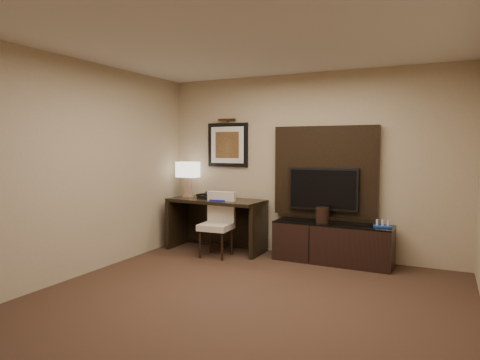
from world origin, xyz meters
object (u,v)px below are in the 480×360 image
Objects in this scene: desk_phone at (206,195)px; desk at (216,225)px; desk_chair at (216,226)px; credenza at (332,243)px; table_lamp at (188,180)px; ice_bucket at (322,215)px; minibar_tray at (383,224)px; tv at (323,189)px.

desk is at bearing 6.60° from desk_phone.
desk_chair is at bearing -57.47° from desk.
table_lamp reaches higher than credenza.
ice_bucket reaches higher than minibar_tray.
desk is at bearing -178.86° from ice_bucket.
credenza is at bearing -0.68° from table_lamp.
desk_chair is 1.06m from table_lamp.
desk_chair is at bearing -29.56° from table_lamp.
tv is 0.95m from minibar_tray.
table_lamp is at bearing -179.26° from credenza.
tv is at bearing 102.15° from ice_bucket.
table_lamp is (-2.38, 0.03, 0.80)m from credenza.
desk_chair is at bearing -159.68° from tv.
ice_bucket is at bearing 5.59° from desk.
desk_phone reaches higher than desk.
credenza is at bearing 6.64° from ice_bucket.
desk is 2.77× the size of table_lamp.
desk_phone is 1.87m from ice_bucket.
table_lamp is at bearing 176.56° from desk.
desk_phone is (-2.01, -0.04, 0.58)m from credenza.
ice_bucket is at bearing -171.94° from credenza.
desk_phone is (-0.19, 0.01, 0.46)m from desk.
tv reaches higher than ice_bucket.
credenza is 0.41m from ice_bucket.
desk_chair is 1.55m from ice_bucket.
credenza is at bearing 6.03° from desk.
ice_bucket is (1.49, 0.38, 0.21)m from desk_chair.
desk_chair is 0.66m from desk_phone.
desk is 1.82m from credenza.
credenza is (1.81, 0.05, -0.12)m from desk.
desk is at bearing -179.02° from minibar_tray.
tv is 1.65m from desk_chair.
tv is at bearing 16.64° from desk_chair.
desk_phone is at bearing -174.43° from tv.
desk reaches higher than minibar_tray.
tv is 1.84× the size of table_lamp.
minibar_tray is at bearing 0.76° from credenza.
credenza is 1.63× the size of tv.
desk_chair is (0.19, -0.35, 0.05)m from desk.
desk_chair is at bearing -164.85° from credenza.
table_lamp is (-0.75, 0.43, 0.62)m from desk_chair.
minibar_tray is (3.05, -0.04, -0.48)m from table_lamp.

